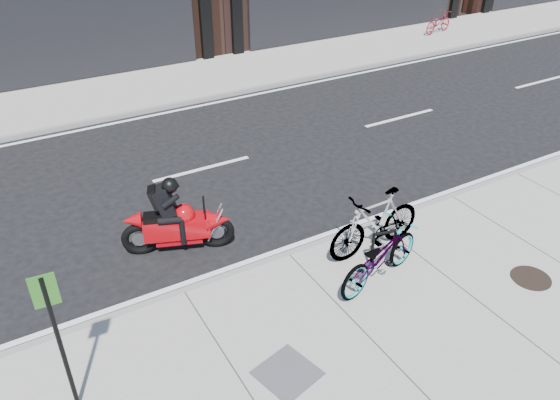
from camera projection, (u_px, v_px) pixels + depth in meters
ground at (240, 209)px, 11.30m from camera, size 120.00×120.00×0.00m
sidewalk_near at (400, 373)px, 7.58m from camera, size 60.00×6.00×0.13m
sidewalk_far at (129, 91)px, 16.97m from camera, size 60.00×3.50×0.13m
bike_rack at (383, 246)px, 9.25m from camera, size 0.43×0.15×0.75m
bicycle_front at (380, 256)px, 8.92m from camera, size 1.99×1.09×0.99m
bicycle_rear at (375, 222)px, 9.60m from camera, size 1.97×0.60×1.18m
motorcycle at (182, 221)px, 9.80m from camera, size 1.96×1.04×1.53m
bicycle_far at (438, 23)px, 22.31m from camera, size 1.67×0.88×0.83m
manhole_cover at (531, 278)px, 9.20m from camera, size 0.68×0.68×0.02m
utility_grate at (287, 373)px, 7.49m from camera, size 0.91×0.91×0.02m
sign_post at (57, 333)px, 6.38m from camera, size 0.29×0.06×2.15m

